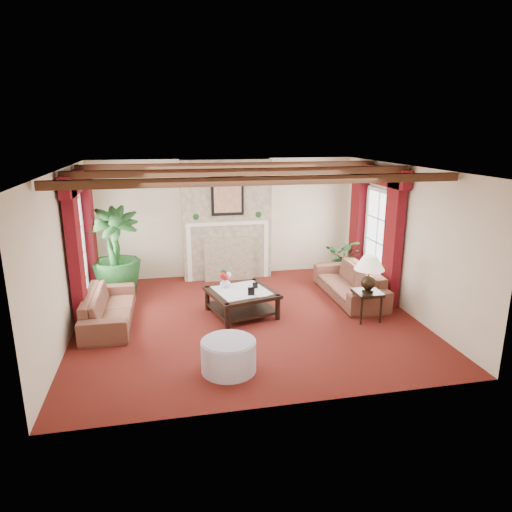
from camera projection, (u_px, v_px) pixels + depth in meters
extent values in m
plane|color=#45100C|center=(247.00, 319.00, 8.29)|extent=(6.00, 6.00, 0.00)
plane|color=white|center=(246.00, 168.00, 7.57)|extent=(6.00, 6.00, 0.00)
cube|color=beige|center=(225.00, 218.00, 10.53)|extent=(6.00, 0.02, 2.70)
cube|color=beige|center=(64.00, 256.00, 7.35)|extent=(0.02, 5.50, 2.70)
cube|color=beige|center=(405.00, 239.00, 8.51)|extent=(0.02, 5.50, 2.70)
imported|color=#3C1018|center=(108.00, 302.00, 8.02)|extent=(2.01, 0.63, 0.78)
imported|color=#3C1018|center=(350.00, 278.00, 9.26)|extent=(2.14, 0.63, 0.84)
imported|color=black|center=(116.00, 271.00, 9.37)|extent=(1.22, 1.93, 1.02)
imported|color=black|center=(346.00, 263.00, 10.38)|extent=(1.90, 1.90, 0.78)
cylinder|color=#AAAAC0|center=(229.00, 356.00, 6.45)|extent=(0.78, 0.78, 0.46)
imported|color=silver|center=(225.00, 283.00, 8.52)|extent=(0.22, 0.22, 0.20)
imported|color=black|center=(256.00, 288.00, 8.09)|extent=(0.21, 0.08, 0.28)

